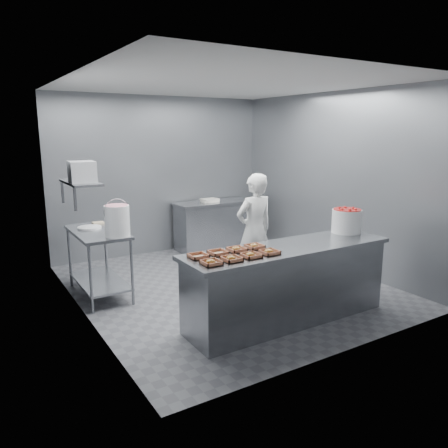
{
  "coord_description": "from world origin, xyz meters",
  "views": [
    {
      "loc": [
        -3.16,
        -5.07,
        2.19
      ],
      "look_at": [
        -0.17,
        -0.2,
        0.97
      ],
      "focal_mm": 35.0,
      "sensor_mm": 36.0,
      "label": 1
    }
  ],
  "objects_px": {
    "worker": "(254,230)",
    "tray_7": "(254,246)",
    "tray_1": "(232,259)",
    "service_counter": "(288,283)",
    "tray_6": "(237,249)",
    "tray_3": "(269,252)",
    "prep_table": "(98,253)",
    "tray_4": "(198,256)",
    "back_counter": "(214,225)",
    "glaze_bucket": "(117,220)",
    "tray_0": "(211,262)",
    "tray_2": "(251,255)",
    "appliance": "(82,172)",
    "strawberry_tub": "(347,220)",
    "tray_5": "(218,253)"
  },
  "relations": [
    {
      "from": "prep_table",
      "to": "tray_4",
      "type": "relative_size",
      "value": 6.4
    },
    {
      "from": "service_counter",
      "to": "appliance",
      "type": "relative_size",
      "value": 7.5
    },
    {
      "from": "tray_6",
      "to": "tray_7",
      "type": "relative_size",
      "value": 1.0
    },
    {
      "from": "service_counter",
      "to": "worker",
      "type": "relative_size",
      "value": 1.6
    },
    {
      "from": "tray_0",
      "to": "strawberry_tub",
      "type": "relative_size",
      "value": 0.5
    },
    {
      "from": "tray_4",
      "to": "glaze_bucket",
      "type": "relative_size",
      "value": 0.39
    },
    {
      "from": "prep_table",
      "to": "glaze_bucket",
      "type": "bearing_deg",
      "value": -72.35
    },
    {
      "from": "tray_4",
      "to": "back_counter",
      "type": "bearing_deg",
      "value": 57.22
    },
    {
      "from": "service_counter",
      "to": "glaze_bucket",
      "type": "height_order",
      "value": "glaze_bucket"
    },
    {
      "from": "back_counter",
      "to": "tray_3",
      "type": "distance_m",
      "value": 3.65
    },
    {
      "from": "prep_table",
      "to": "tray_4",
      "type": "xyz_separation_m",
      "value": [
        0.55,
        -1.81,
        0.33
      ]
    },
    {
      "from": "tray_1",
      "to": "worker",
      "type": "xyz_separation_m",
      "value": [
        1.23,
        1.33,
        -0.11
      ]
    },
    {
      "from": "tray_3",
      "to": "tray_7",
      "type": "bearing_deg",
      "value": 90.0
    },
    {
      "from": "worker",
      "to": "tray_7",
      "type": "bearing_deg",
      "value": 53.45
    },
    {
      "from": "service_counter",
      "to": "tray_5",
      "type": "relative_size",
      "value": 13.88
    },
    {
      "from": "strawberry_tub",
      "to": "prep_table",
      "type": "bearing_deg",
      "value": 146.58
    },
    {
      "from": "tray_2",
      "to": "tray_1",
      "type": "bearing_deg",
      "value": 180.0
    },
    {
      "from": "service_counter",
      "to": "tray_6",
      "type": "xyz_separation_m",
      "value": [
        -0.63,
        0.14,
        0.47
      ]
    },
    {
      "from": "tray_2",
      "to": "tray_4",
      "type": "xyz_separation_m",
      "value": [
        -0.48,
        0.27,
        -0.0
      ]
    },
    {
      "from": "tray_2",
      "to": "strawberry_tub",
      "type": "bearing_deg",
      "value": 9.5
    },
    {
      "from": "worker",
      "to": "strawberry_tub",
      "type": "distance_m",
      "value": 1.29
    },
    {
      "from": "prep_table",
      "to": "worker",
      "type": "distance_m",
      "value": 2.16
    },
    {
      "from": "tray_1",
      "to": "tray_7",
      "type": "xyz_separation_m",
      "value": [
        0.48,
        0.27,
        0.0
      ]
    },
    {
      "from": "tray_1",
      "to": "tray_0",
      "type": "bearing_deg",
      "value": 180.0
    },
    {
      "from": "prep_table",
      "to": "tray_1",
      "type": "distance_m",
      "value": 2.25
    },
    {
      "from": "strawberry_tub",
      "to": "glaze_bucket",
      "type": "relative_size",
      "value": 0.79
    },
    {
      "from": "tray_5",
      "to": "glaze_bucket",
      "type": "distance_m",
      "value": 1.53
    },
    {
      "from": "prep_table",
      "to": "tray_0",
      "type": "bearing_deg",
      "value": -75.43
    },
    {
      "from": "glaze_bucket",
      "to": "tray_7",
      "type": "bearing_deg",
      "value": -50.73
    },
    {
      "from": "tray_0",
      "to": "tray_2",
      "type": "distance_m",
      "value": 0.48
    },
    {
      "from": "appliance",
      "to": "tray_6",
      "type": "bearing_deg",
      "value": -50.96
    },
    {
      "from": "tray_3",
      "to": "worker",
      "type": "height_order",
      "value": "worker"
    },
    {
      "from": "tray_3",
      "to": "tray_5",
      "type": "height_order",
      "value": "tray_3"
    },
    {
      "from": "tray_7",
      "to": "appliance",
      "type": "xyz_separation_m",
      "value": [
        -1.43,
        1.7,
        0.77
      ]
    },
    {
      "from": "back_counter",
      "to": "glaze_bucket",
      "type": "relative_size",
      "value": 3.16
    },
    {
      "from": "tray_5",
      "to": "tray_6",
      "type": "height_order",
      "value": "tray_6"
    },
    {
      "from": "tray_7",
      "to": "strawberry_tub",
      "type": "distance_m",
      "value": 1.47
    },
    {
      "from": "tray_4",
      "to": "tray_1",
      "type": "bearing_deg",
      "value": -49.17
    },
    {
      "from": "tray_0",
      "to": "back_counter",
      "type": "bearing_deg",
      "value": 59.35
    },
    {
      "from": "prep_table",
      "to": "tray_2",
      "type": "height_order",
      "value": "tray_2"
    },
    {
      "from": "tray_7",
      "to": "glaze_bucket",
      "type": "height_order",
      "value": "glaze_bucket"
    },
    {
      "from": "back_counter",
      "to": "tray_7",
      "type": "relative_size",
      "value": 8.01
    },
    {
      "from": "appliance",
      "to": "prep_table",
      "type": "bearing_deg",
      "value": 37.61
    },
    {
      "from": "tray_4",
      "to": "appliance",
      "type": "distance_m",
      "value": 2.0
    },
    {
      "from": "tray_3",
      "to": "strawberry_tub",
      "type": "bearing_deg",
      "value": 11.02
    },
    {
      "from": "prep_table",
      "to": "tray_6",
      "type": "relative_size",
      "value": 6.4
    },
    {
      "from": "back_counter",
      "to": "tray_6",
      "type": "bearing_deg",
      "value": -116.14
    },
    {
      "from": "tray_0",
      "to": "appliance",
      "type": "height_order",
      "value": "appliance"
    },
    {
      "from": "tray_7",
      "to": "tray_4",
      "type": "bearing_deg",
      "value": 180.0
    },
    {
      "from": "strawberry_tub",
      "to": "tray_3",
      "type": "bearing_deg",
      "value": -168.98
    }
  ]
}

